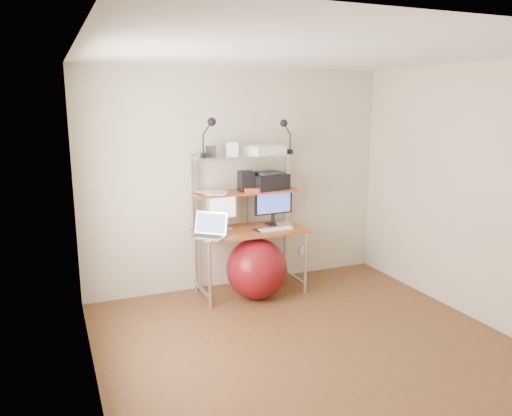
{
  "coord_description": "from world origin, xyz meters",
  "views": [
    {
      "loc": [
        -2.02,
        -3.52,
        2.13
      ],
      "look_at": [
        -0.05,
        1.15,
        1.04
      ],
      "focal_mm": 35.0,
      "sensor_mm": 36.0,
      "label": 1
    }
  ],
  "objects_px": {
    "monitor_black": "(274,204)",
    "monitor_silver": "(222,209)",
    "exercise_ball": "(257,269)",
    "printer": "(268,181)",
    "laptop": "(209,231)"
  },
  "relations": [
    {
      "from": "monitor_black",
      "to": "monitor_silver",
      "type": "bearing_deg",
      "value": 175.13
    },
    {
      "from": "monitor_silver",
      "to": "printer",
      "type": "distance_m",
      "value": 0.62
    },
    {
      "from": "exercise_ball",
      "to": "printer",
      "type": "bearing_deg",
      "value": 48.62
    },
    {
      "from": "laptop",
      "to": "exercise_ball",
      "type": "height_order",
      "value": "laptop"
    },
    {
      "from": "laptop",
      "to": "monitor_black",
      "type": "bearing_deg",
      "value": 56.99
    },
    {
      "from": "laptop",
      "to": "printer",
      "type": "distance_m",
      "value": 0.94
    },
    {
      "from": "monitor_black",
      "to": "laptop",
      "type": "bearing_deg",
      "value": -169.21
    },
    {
      "from": "monitor_silver",
      "to": "monitor_black",
      "type": "height_order",
      "value": "monitor_black"
    },
    {
      "from": "monitor_black",
      "to": "laptop",
      "type": "relative_size",
      "value": 1.04
    },
    {
      "from": "laptop",
      "to": "printer",
      "type": "relative_size",
      "value": 0.97
    },
    {
      "from": "monitor_silver",
      "to": "printer",
      "type": "xyz_separation_m",
      "value": [
        0.56,
        0.01,
        0.28
      ]
    },
    {
      "from": "monitor_silver",
      "to": "laptop",
      "type": "distance_m",
      "value": 0.37
    },
    {
      "from": "monitor_black",
      "to": "exercise_ball",
      "type": "height_order",
      "value": "monitor_black"
    },
    {
      "from": "exercise_ball",
      "to": "monitor_black",
      "type": "bearing_deg",
      "value": 41.08
    },
    {
      "from": "exercise_ball",
      "to": "laptop",
      "type": "bearing_deg",
      "value": 172.69
    }
  ]
}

